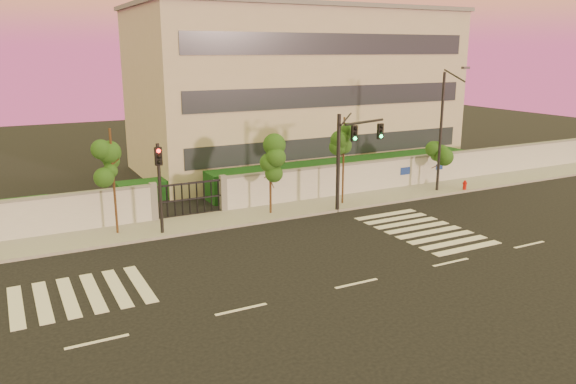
# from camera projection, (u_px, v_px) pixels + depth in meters

# --- Properties ---
(ground) EXTENTS (120.00, 120.00, 0.00)m
(ground) POSITION_uv_depth(u_px,v_px,m) (356.00, 284.00, 22.45)
(ground) COLOR black
(ground) RESTS_ON ground
(sidewalk) EXTENTS (60.00, 3.00, 0.15)m
(sidewalk) POSITION_uv_depth(u_px,v_px,m) (250.00, 216.00, 31.46)
(sidewalk) COLOR gray
(sidewalk) RESTS_ON ground
(perimeter_wall) EXTENTS (60.00, 0.36, 2.20)m
(perimeter_wall) POSITION_uv_depth(u_px,v_px,m) (241.00, 192.00, 32.55)
(perimeter_wall) COLOR #B4B6BB
(perimeter_wall) RESTS_ON ground
(hedge_row) EXTENTS (41.00, 4.25, 1.80)m
(hedge_row) POSITION_uv_depth(u_px,v_px,m) (240.00, 185.00, 35.44)
(hedge_row) COLOR #0F3314
(hedge_row) RESTS_ON ground
(institutional_building) EXTENTS (24.40, 12.40, 12.25)m
(institutional_building) POSITION_uv_depth(u_px,v_px,m) (295.00, 89.00, 43.88)
(institutional_building) COLOR #B3AD98
(institutional_building) RESTS_ON ground
(road_markings) EXTENTS (57.00, 7.62, 0.02)m
(road_markings) POSITION_uv_depth(u_px,v_px,m) (279.00, 260.00, 24.97)
(road_markings) COLOR silver
(road_markings) RESTS_ON ground
(street_tree_c) EXTENTS (1.44, 1.15, 5.44)m
(street_tree_c) POSITION_uv_depth(u_px,v_px,m) (112.00, 158.00, 27.36)
(street_tree_c) COLOR #382314
(street_tree_c) RESTS_ON ground
(street_tree_d) EXTENTS (1.57, 1.25, 4.32)m
(street_tree_d) POSITION_uv_depth(u_px,v_px,m) (270.00, 160.00, 31.04)
(street_tree_d) COLOR #382314
(street_tree_d) RESTS_ON ground
(street_tree_e) EXTENTS (1.44, 1.15, 5.31)m
(street_tree_e) POSITION_uv_depth(u_px,v_px,m) (344.00, 141.00, 32.88)
(street_tree_e) COLOR #382314
(street_tree_e) RESTS_ON ground
(street_tree_f) EXTENTS (1.53, 1.22, 3.94)m
(street_tree_f) POSITION_uv_depth(u_px,v_px,m) (439.00, 147.00, 37.03)
(street_tree_f) COLOR #382314
(street_tree_f) RESTS_ON ground
(traffic_signal_main) EXTENTS (3.51, 1.19, 5.65)m
(traffic_signal_main) POSITION_uv_depth(u_px,v_px,m) (349.00, 150.00, 31.90)
(traffic_signal_main) COLOR black
(traffic_signal_main) RESTS_ON ground
(traffic_signal_secondary) EXTENTS (0.36, 0.35, 4.69)m
(traffic_signal_secondary) POSITION_uv_depth(u_px,v_px,m) (159.00, 178.00, 27.58)
(traffic_signal_secondary) COLOR black
(traffic_signal_secondary) RESTS_ON ground
(streetlight_east) EXTENTS (0.49, 1.96, 8.13)m
(streetlight_east) POSITION_uv_depth(u_px,v_px,m) (443.00, 126.00, 35.74)
(streetlight_east) COLOR black
(streetlight_east) RESTS_ON ground
(fire_hydrant) EXTENTS (0.30, 0.29, 0.78)m
(fire_hydrant) POSITION_uv_depth(u_px,v_px,m) (465.00, 186.00, 36.99)
(fire_hydrant) COLOR #B1130B
(fire_hydrant) RESTS_ON ground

